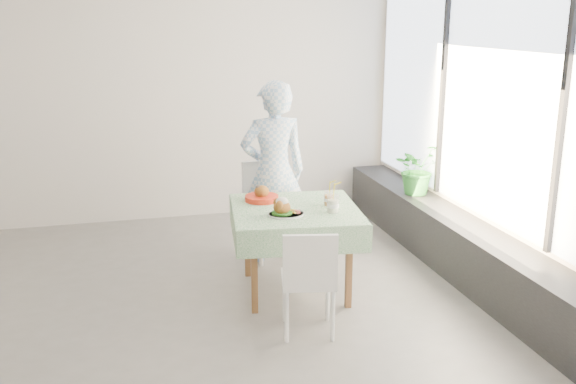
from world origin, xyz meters
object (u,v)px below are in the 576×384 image
object	(u,v)px
diner	(274,172)
chair_far	(271,228)
chair_near	(308,300)
potted_plant	(417,169)
main_dish	(284,210)
cafe_table	(295,240)
juice_cup_orange	(329,199)

from	to	relation	value
diner	chair_far	bearing A→B (deg)	-81.16
chair_near	potted_plant	xyz separation A→B (m)	(1.68, 1.72, 0.51)
diner	main_dish	xyz separation A→B (m)	(-0.14, -0.96, -0.07)
chair_near	main_dish	world-z (taller)	main_dish
cafe_table	chair_far	world-z (taller)	chair_far
chair_near	juice_cup_orange	size ratio (longest dim) A/B	3.34
potted_plant	diner	bearing A→B (deg)	-173.46
chair_far	chair_near	size ratio (longest dim) A/B	1.13
juice_cup_orange	potted_plant	size ratio (longest dim) A/B	0.46
chair_far	diner	bearing A→B (deg)	-79.91
diner	cafe_table	bearing A→B (deg)	88.71
chair_near	juice_cup_orange	bearing A→B (deg)	62.25
chair_near	juice_cup_orange	world-z (taller)	juice_cup_orange
chair_near	main_dish	distance (m)	0.79
main_dish	potted_plant	world-z (taller)	potted_plant
main_dish	diner	bearing A→B (deg)	81.60
juice_cup_orange	potted_plant	bearing A→B (deg)	36.85
chair_far	main_dish	xyz separation A→B (m)	(-0.13, -1.03, 0.50)
cafe_table	potted_plant	xyz separation A→B (m)	(1.57, 0.97, 0.31)
chair_far	juice_cup_orange	distance (m)	1.03
cafe_table	chair_near	world-z (taller)	chair_near
chair_far	potted_plant	bearing A→B (deg)	4.05
potted_plant	cafe_table	bearing A→B (deg)	-148.39
diner	main_dish	world-z (taller)	diner
diner	juice_cup_orange	bearing A→B (deg)	109.66
chair_far	potted_plant	distance (m)	1.66
chair_far	main_dish	size ratio (longest dim) A/B	3.13
diner	main_dish	distance (m)	0.97
chair_near	diner	bearing A→B (deg)	86.13
chair_near	main_dish	size ratio (longest dim) A/B	2.77
diner	juice_cup_orange	distance (m)	0.83
diner	main_dish	size ratio (longest dim) A/B	5.82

